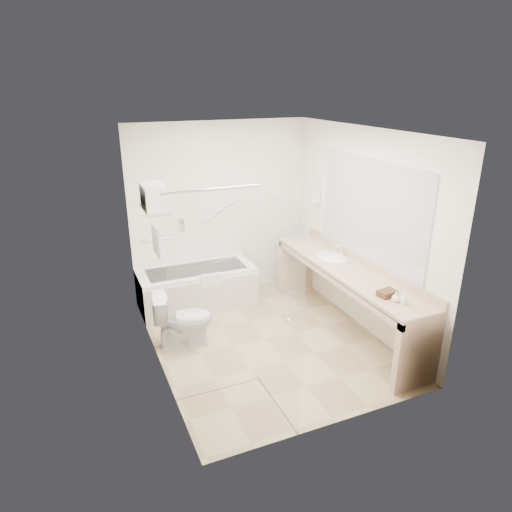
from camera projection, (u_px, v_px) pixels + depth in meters
name	position (u px, v px, depth m)	size (l,w,h in m)	color
floor	(266.00, 339.00, 5.63)	(3.20, 3.20, 0.00)	tan
ceiling	(267.00, 131.00, 4.74)	(2.60, 3.20, 0.10)	white
wall_back	(220.00, 210.00, 6.56)	(2.60, 0.10, 2.50)	silver
wall_front	(345.00, 303.00, 3.81)	(2.60, 0.10, 2.50)	silver
wall_left	(152.00, 261.00, 4.71)	(0.10, 3.20, 2.50)	silver
wall_right	(361.00, 230.00, 5.67)	(0.10, 3.20, 2.50)	silver
bathtub	(197.00, 287.00, 6.42)	(1.60, 0.73, 0.59)	white
grab_bar_short	(157.00, 239.00, 6.28)	(0.03, 0.03, 0.40)	silver
grab_bar_long	(218.00, 211.00, 6.51)	(0.03, 0.03, 0.60)	silver
shower_enclosure	(246.00, 302.00, 4.23)	(0.96, 0.91, 2.11)	silver
towel_shelf	(154.00, 204.00, 4.88)	(0.24, 0.55, 0.81)	silver
vanity_counter	(346.00, 283.00, 5.65)	(0.55, 2.70, 0.95)	tan
sink	(332.00, 259.00, 5.94)	(0.40, 0.52, 0.14)	white
faucet	(342.00, 249.00, 5.96)	(0.03, 0.03, 0.14)	silver
mirror	(370.00, 210.00, 5.43)	(0.02, 2.00, 1.20)	#AEB2BA
hairdryer_unit	(316.00, 197.00, 6.48)	(0.08, 0.10, 0.18)	silver
toilet	(183.00, 320.00, 5.41)	(0.39, 0.69, 0.68)	white
amenity_basket	(387.00, 293.00, 4.83)	(0.20, 0.13, 0.07)	#4B311B
soap_bottle_a	(404.00, 301.00, 4.66)	(0.06, 0.13, 0.06)	silver
soap_bottle_b	(396.00, 298.00, 4.70)	(0.08, 0.11, 0.08)	silver
water_bottle_left	(330.00, 250.00, 5.92)	(0.05, 0.05, 0.18)	silver
water_bottle_mid	(302.00, 235.00, 6.48)	(0.06, 0.06, 0.20)	silver
water_bottle_right	(321.00, 243.00, 6.18)	(0.06, 0.06, 0.20)	silver
drinking_glass_near	(326.00, 254.00, 5.89)	(0.08, 0.08, 0.10)	silver
drinking_glass_far	(324.00, 255.00, 5.86)	(0.08, 0.08, 0.10)	silver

